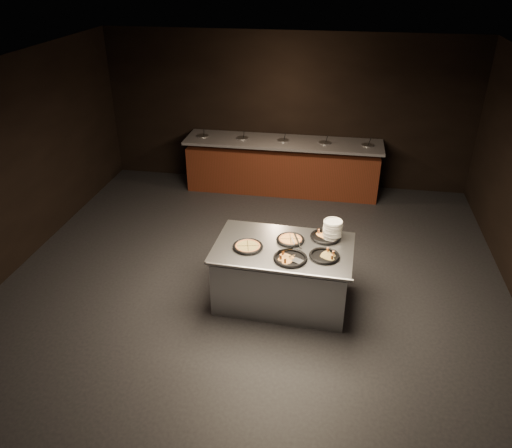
# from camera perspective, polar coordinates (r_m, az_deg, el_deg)

# --- Properties ---
(room) EXTENTS (7.02, 8.02, 2.92)m
(room) POSITION_cam_1_polar(r_m,az_deg,el_deg) (6.02, -0.92, 2.50)
(room) COLOR black
(room) RESTS_ON ground
(salad_bar) EXTENTS (3.70, 0.83, 1.18)m
(salad_bar) POSITION_cam_1_polar(r_m,az_deg,el_deg) (9.65, 3.02, 6.27)
(salad_bar) COLOR #4F1C12
(salad_bar) RESTS_ON ground
(serving_counter) EXTENTS (1.79, 1.20, 0.84)m
(serving_counter) POSITION_cam_1_polar(r_m,az_deg,el_deg) (6.55, 3.05, -5.83)
(serving_counter) COLOR #B4B7BC
(serving_counter) RESTS_ON ground
(plate_stack) EXTENTS (0.25, 0.25, 0.24)m
(plate_stack) POSITION_cam_1_polar(r_m,az_deg,el_deg) (6.51, 8.74, -0.62)
(plate_stack) COLOR white
(plate_stack) RESTS_ON serving_counter
(pan_veggie_whole) EXTENTS (0.38, 0.38, 0.04)m
(pan_veggie_whole) POSITION_cam_1_polar(r_m,az_deg,el_deg) (6.27, -0.94, -2.57)
(pan_veggie_whole) COLOR black
(pan_veggie_whole) RESTS_ON serving_counter
(pan_cheese_whole) EXTENTS (0.36, 0.36, 0.04)m
(pan_cheese_whole) POSITION_cam_1_polar(r_m,az_deg,el_deg) (6.43, 3.95, -1.77)
(pan_cheese_whole) COLOR black
(pan_cheese_whole) RESTS_ON serving_counter
(pan_cheese_slices_a) EXTENTS (0.40, 0.40, 0.04)m
(pan_cheese_slices_a) POSITION_cam_1_polar(r_m,az_deg,el_deg) (6.54, 7.97, -1.43)
(pan_cheese_slices_a) COLOR black
(pan_cheese_slices_a) RESTS_ON serving_counter
(pan_cheese_slices_b) EXTENTS (0.41, 0.41, 0.04)m
(pan_cheese_slices_b) POSITION_cam_1_polar(r_m,az_deg,el_deg) (6.05, 3.95, -3.91)
(pan_cheese_slices_b) COLOR black
(pan_cheese_slices_b) RESTS_ON serving_counter
(pan_veggie_slices) EXTENTS (0.37, 0.37, 0.04)m
(pan_veggie_slices) POSITION_cam_1_polar(r_m,az_deg,el_deg) (6.14, 7.82, -3.61)
(pan_veggie_slices) COLOR black
(pan_veggie_slices) RESTS_ON serving_counter
(server_left) EXTENTS (0.26, 0.31, 0.18)m
(server_left) POSITION_cam_1_polar(r_m,az_deg,el_deg) (6.27, 4.52, -1.96)
(server_left) COLOR #B4B7BC
(server_left) RESTS_ON serving_counter
(server_right) EXTENTS (0.33, 0.22, 0.17)m
(server_right) POSITION_cam_1_polar(r_m,az_deg,el_deg) (6.03, 3.78, -3.30)
(server_right) COLOR #B4B7BC
(server_right) RESTS_ON serving_counter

